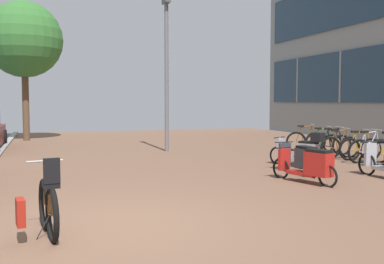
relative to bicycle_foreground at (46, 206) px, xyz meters
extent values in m
cube|color=gray|center=(13.12, 11.32, 2.49)|extent=(0.10, 0.12, 2.37)
cube|color=gray|center=(13.12, 14.97, 2.49)|extent=(0.10, 0.12, 2.37)
torus|color=black|center=(0.07, -0.26, -0.06)|extent=(0.17, 0.74, 0.73)
torus|color=black|center=(-0.02, 0.38, -0.06)|extent=(0.17, 0.74, 0.73)
cylinder|color=brown|center=(0.02, 0.12, 0.20)|extent=(0.08, 0.32, 0.64)
cylinder|color=brown|center=(0.04, -0.07, 0.18)|extent=(0.05, 0.14, 0.58)
cylinder|color=brown|center=(0.03, 0.07, 0.49)|extent=(0.09, 0.40, 0.09)
cylinder|color=brown|center=(0.05, -0.14, -0.09)|extent=(0.06, 0.25, 0.08)
cylinder|color=brown|center=(0.06, -0.19, 0.20)|extent=(0.05, 0.17, 0.54)
cylinder|color=brown|center=(-0.01, 0.32, 0.22)|extent=(0.05, 0.15, 0.58)
cube|color=black|center=(0.05, -0.12, 0.50)|extent=(0.12, 0.23, 0.06)
cylinder|color=#ADADB2|center=(0.00, 0.26, 0.56)|extent=(0.48, 0.09, 0.02)
cube|color=black|center=(0.06, -0.21, 0.33)|extent=(0.23, 0.27, 0.10)
cube|color=black|center=(0.08, -0.31, 0.51)|extent=(0.21, 0.09, 0.32)
cube|color=#A52114|center=(-0.30, -0.26, 0.00)|extent=(0.14, 0.29, 0.34)
cylinder|color=black|center=(-0.04, -0.10, -0.25)|extent=(0.18, 0.12, 0.29)
torus|color=black|center=(8.73, 3.67, -0.06)|extent=(0.75, 0.17, 0.75)
cylinder|color=#BC8E19|center=(8.80, 3.67, 0.21)|extent=(0.17, 0.05, 0.55)
torus|color=black|center=(8.54, 4.33, -0.07)|extent=(0.73, 0.18, 0.73)
torus|color=black|center=(9.17, 4.23, -0.07)|extent=(0.73, 0.18, 0.73)
cylinder|color=#B5B0B7|center=(8.92, 4.27, 0.20)|extent=(0.32, 0.08, 0.64)
cylinder|color=#B5B0B7|center=(8.73, 4.30, 0.17)|extent=(0.14, 0.06, 0.58)
cylinder|color=#B5B0B7|center=(8.87, 4.28, 0.48)|extent=(0.39, 0.09, 0.08)
cylinder|color=#B5B0B7|center=(8.66, 4.31, -0.09)|extent=(0.25, 0.06, 0.08)
cylinder|color=#B5B0B7|center=(8.61, 4.32, 0.20)|extent=(0.17, 0.05, 0.53)
cylinder|color=#B5B0B7|center=(9.11, 4.24, 0.22)|extent=(0.15, 0.05, 0.58)
cube|color=black|center=(8.68, 4.31, 0.50)|extent=(0.23, 0.12, 0.06)
cylinder|color=#ADADB2|center=(9.06, 4.25, 0.56)|extent=(0.09, 0.48, 0.02)
torus|color=black|center=(8.74, 5.00, -0.08)|extent=(0.69, 0.23, 0.70)
torus|color=black|center=(9.37, 4.85, -0.08)|extent=(0.69, 0.23, 0.70)
cylinder|color=#BC851E|center=(9.12, 4.91, 0.17)|extent=(0.32, 0.11, 0.61)
cylinder|color=#BC851E|center=(8.93, 4.96, 0.15)|extent=(0.14, 0.07, 0.55)
cylinder|color=#BC851E|center=(9.07, 4.92, 0.44)|extent=(0.39, 0.13, 0.08)
cylinder|color=#BC851E|center=(8.86, 4.97, -0.11)|extent=(0.25, 0.09, 0.08)
cylinder|color=#BC851E|center=(8.81, 4.99, 0.17)|extent=(0.17, 0.06, 0.51)
cylinder|color=#BC851E|center=(9.31, 4.86, 0.19)|extent=(0.15, 0.06, 0.55)
cube|color=black|center=(8.88, 4.97, 0.46)|extent=(0.23, 0.14, 0.06)
cylinder|color=#ADADB2|center=(9.26, 4.88, 0.52)|extent=(0.14, 0.47, 0.02)
torus|color=black|center=(8.51, 5.62, -0.08)|extent=(0.70, 0.18, 0.70)
torus|color=black|center=(9.12, 5.52, -0.08)|extent=(0.70, 0.18, 0.70)
cylinder|color=brown|center=(8.88, 5.56, 0.17)|extent=(0.31, 0.08, 0.62)
cylinder|color=brown|center=(8.69, 5.59, 0.15)|extent=(0.14, 0.06, 0.56)
cylinder|color=brown|center=(8.83, 5.57, 0.45)|extent=(0.38, 0.09, 0.08)
cylinder|color=brown|center=(8.62, 5.60, -0.10)|extent=(0.24, 0.07, 0.08)
cylinder|color=brown|center=(8.58, 5.61, 0.17)|extent=(0.16, 0.05, 0.51)
cylinder|color=brown|center=(9.07, 5.53, 0.20)|extent=(0.14, 0.05, 0.56)
cube|color=black|center=(8.64, 5.60, 0.47)|extent=(0.23, 0.12, 0.06)
cylinder|color=#ADADB2|center=(9.01, 5.54, 0.52)|extent=(0.10, 0.48, 0.02)
torus|color=black|center=(8.70, 6.26, -0.08)|extent=(0.71, 0.16, 0.71)
torus|color=black|center=(9.35, 6.18, -0.08)|extent=(0.71, 0.16, 0.71)
cylinder|color=black|center=(9.09, 6.21, 0.18)|extent=(0.32, 0.07, 0.62)
cylinder|color=black|center=(8.89, 6.23, 0.15)|extent=(0.14, 0.05, 0.56)
cylinder|color=black|center=(9.04, 6.22, 0.46)|extent=(0.40, 0.08, 0.08)
cylinder|color=black|center=(8.82, 6.24, -0.10)|extent=(0.26, 0.06, 0.08)
cylinder|color=black|center=(8.77, 6.25, 0.18)|extent=(0.17, 0.05, 0.52)
cylinder|color=black|center=(9.29, 6.19, 0.20)|extent=(0.15, 0.05, 0.56)
cube|color=black|center=(8.84, 6.24, 0.47)|extent=(0.23, 0.12, 0.06)
cylinder|color=#ADADB2|center=(9.23, 6.19, 0.53)|extent=(0.08, 0.48, 0.02)
torus|color=black|center=(8.80, 6.97, -0.09)|extent=(0.67, 0.28, 0.68)
torus|color=black|center=(9.41, 6.76, -0.09)|extent=(0.67, 0.28, 0.68)
cylinder|color=#306330|center=(9.16, 6.84, 0.16)|extent=(0.31, 0.13, 0.60)
cylinder|color=#306330|center=(8.98, 6.91, 0.14)|extent=(0.14, 0.08, 0.54)
cylinder|color=#306330|center=(9.12, 6.86, 0.43)|extent=(0.38, 0.16, 0.08)
cylinder|color=#306330|center=(8.91, 6.93, -0.11)|extent=(0.25, 0.11, 0.07)
cylinder|color=#306330|center=(8.86, 6.94, 0.16)|extent=(0.17, 0.08, 0.50)
cylinder|color=#306330|center=(9.35, 6.78, 0.18)|extent=(0.15, 0.08, 0.54)
cube|color=black|center=(8.93, 6.92, 0.44)|extent=(0.24, 0.15, 0.06)
cylinder|color=#ADADB2|center=(9.30, 6.80, 0.50)|extent=(0.17, 0.46, 0.02)
torus|color=black|center=(8.53, 7.65, -0.07)|extent=(0.69, 0.36, 0.72)
torus|color=black|center=(9.15, 7.37, -0.07)|extent=(0.69, 0.36, 0.72)
cylinder|color=brown|center=(8.90, 7.48, 0.19)|extent=(0.32, 0.17, 0.63)
cylinder|color=brown|center=(8.71, 7.57, 0.17)|extent=(0.15, 0.09, 0.58)
cylinder|color=brown|center=(8.85, 7.50, 0.47)|extent=(0.39, 0.20, 0.08)
cylinder|color=brown|center=(8.65, 7.60, -0.09)|extent=(0.25, 0.13, 0.08)
cylinder|color=brown|center=(8.60, 7.62, 0.19)|extent=(0.17, 0.09, 0.53)
cylinder|color=brown|center=(9.09, 7.40, 0.21)|extent=(0.15, 0.09, 0.58)
cube|color=black|center=(8.66, 7.59, 0.49)|extent=(0.24, 0.17, 0.06)
cylinder|color=#ADADB2|center=(9.04, 7.42, 0.55)|extent=(0.22, 0.45, 0.02)
torus|color=black|center=(6.78, 3.87, -0.16)|extent=(0.29, 0.49, 0.53)
torus|color=black|center=(6.24, 4.92, -0.16)|extent=(0.29, 0.49, 0.53)
cube|color=#ABA6B3|center=(6.51, 4.40, -0.18)|extent=(0.55, 0.72, 0.08)
cube|color=#ABA6B3|center=(6.68, 4.06, 0.04)|extent=(0.50, 0.60, 0.44)
cube|color=black|center=(6.68, 4.06, 0.28)|extent=(0.45, 0.54, 0.06)
cylinder|color=#ABA6B3|center=(6.25, 4.90, 0.10)|extent=(0.12, 0.14, 0.53)
cube|color=#ABA6B3|center=(6.29, 4.83, 0.08)|extent=(0.32, 0.22, 0.52)
cylinder|color=black|center=(6.27, 4.88, 0.36)|extent=(0.48, 0.26, 0.03)
cube|color=black|center=(6.80, 3.83, 0.43)|extent=(0.38, 0.38, 0.24)
torus|color=black|center=(5.55, 1.63, -0.17)|extent=(0.19, 0.48, 0.49)
torus|color=black|center=(5.18, 2.89, -0.17)|extent=(0.19, 0.48, 0.49)
cube|color=#B31F19|center=(5.36, 2.26, -0.20)|extent=(0.48, 0.78, 0.08)
cube|color=#B31F19|center=(5.48, 1.86, 0.05)|extent=(0.45, 0.64, 0.50)
cube|color=black|center=(5.48, 1.86, 0.33)|extent=(0.40, 0.58, 0.06)
cylinder|color=#B31F19|center=(5.18, 2.86, 0.07)|extent=(0.10, 0.13, 0.49)
cube|color=#B31F19|center=(5.20, 2.79, 0.05)|extent=(0.33, 0.17, 0.49)
cylinder|color=black|center=(5.19, 2.84, 0.31)|extent=(0.51, 0.18, 0.03)
torus|color=black|center=(5.89, 2.71, -0.17)|extent=(0.05, 0.50, 0.49)
torus|color=black|center=(5.90, 4.04, -0.17)|extent=(0.05, 0.50, 0.49)
cube|color=#363841|center=(5.89, 3.38, -0.19)|extent=(0.28, 0.75, 0.08)
cube|color=#363841|center=(5.89, 2.95, 0.03)|extent=(0.30, 0.59, 0.45)
cube|color=black|center=(5.89, 2.95, 0.28)|extent=(0.26, 0.53, 0.06)
cylinder|color=#363841|center=(5.90, 4.02, 0.07)|extent=(0.07, 0.12, 0.50)
cube|color=#363841|center=(5.90, 3.94, 0.05)|extent=(0.32, 0.08, 0.49)
cylinder|color=black|center=(5.90, 3.99, 0.32)|extent=(0.52, 0.03, 0.03)
torus|color=black|center=(7.38, 2.64, -0.15)|extent=(0.10, 0.56, 0.55)
cylinder|color=#AAADB7|center=(7.38, 2.61, 0.13)|extent=(0.08, 0.12, 0.56)
cube|color=#AAADB7|center=(7.39, 2.54, 0.10)|extent=(0.33, 0.10, 0.55)
cylinder|color=black|center=(7.39, 2.59, 0.40)|extent=(0.52, 0.07, 0.03)
cylinder|color=black|center=(-1.51, 13.20, -0.09)|extent=(0.20, 0.62, 0.62)
cylinder|color=slate|center=(4.14, 9.03, 2.17)|extent=(0.14, 0.14, 5.12)
cube|color=#4C4C51|center=(4.14, 9.03, 4.85)|extent=(0.20, 0.52, 0.18)
cylinder|color=brown|center=(-0.72, 15.12, 1.26)|extent=(0.29, 0.29, 3.32)
sphere|color=#367130|center=(-0.72, 15.12, 4.09)|extent=(3.35, 3.35, 3.35)
camera|label=1|loc=(-0.02, -6.11, 1.39)|focal=41.63mm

